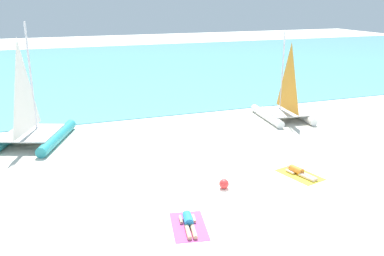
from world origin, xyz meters
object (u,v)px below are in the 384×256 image
(sailboat_white, at_px, (284,106))
(sailboat_teal, at_px, (32,126))
(sunbather_right, at_px, (299,172))
(sunbather_left, at_px, (189,222))
(towel_right, at_px, (300,175))
(towel_left, at_px, (189,226))
(beach_ball, at_px, (224,184))

(sailboat_white, bearing_deg, sailboat_teal, -176.29)
(sunbather_right, bearing_deg, sailboat_teal, 128.86)
(sailboat_white, relative_size, sunbather_left, 3.36)
(sunbather_left, distance_m, towel_right, 6.19)
(towel_left, height_order, sunbather_right, sunbather_right)
(towel_left, bearing_deg, sailboat_white, 45.58)
(sailboat_white, bearing_deg, sunbather_left, -128.59)
(towel_left, bearing_deg, sunbather_left, 78.61)
(sailboat_white, height_order, towel_left, sailboat_white)
(sailboat_white, height_order, sunbather_left, sailboat_white)
(sailboat_teal, xyz_separation_m, towel_left, (4.75, -10.47, -0.89))
(beach_ball, bearing_deg, sailboat_teal, 130.28)
(sailboat_teal, relative_size, towel_left, 3.18)
(towel_left, bearing_deg, towel_right, 21.57)
(towel_left, bearing_deg, beach_ball, 44.46)
(towel_left, xyz_separation_m, sunbather_right, (5.77, 2.35, 0.13))
(sailboat_teal, xyz_separation_m, sunbather_left, (4.76, -10.41, -0.77))
(sunbather_left, relative_size, beach_ball, 4.03)
(sunbather_left, relative_size, towel_right, 0.82)
(sailboat_teal, bearing_deg, sailboat_white, 19.57)
(towel_right, distance_m, beach_ball, 3.54)
(sailboat_white, relative_size, beach_ball, 13.51)
(sailboat_white, distance_m, sunbather_left, 13.82)
(sunbather_left, bearing_deg, sunbather_right, 33.06)
(sunbather_left, bearing_deg, sailboat_white, 56.82)
(towel_right, distance_m, sunbather_right, 0.14)
(towel_left, relative_size, sunbather_right, 1.22)
(sunbather_left, xyz_separation_m, beach_ball, (2.24, 2.14, 0.06))
(towel_right, bearing_deg, sunbather_left, -158.95)
(sailboat_white, bearing_deg, towel_right, -111.24)
(sailboat_white, xyz_separation_m, towel_left, (-9.70, -9.90, -0.78))
(towel_left, distance_m, beach_ball, 3.16)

